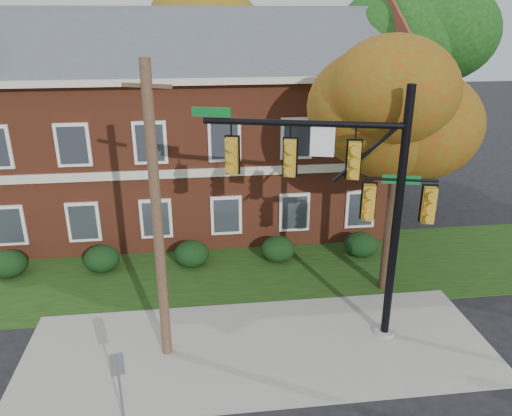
{
  "coord_description": "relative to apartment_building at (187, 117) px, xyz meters",
  "views": [
    {
      "loc": [
        -1.64,
        -11.38,
        9.51
      ],
      "look_at": [
        0.14,
        3.0,
        3.83
      ],
      "focal_mm": 35.0,
      "sensor_mm": 36.0,
      "label": 1
    }
  ],
  "objects": [
    {
      "name": "ground",
      "position": [
        2.0,
        -11.95,
        -4.99
      ],
      "size": [
        120.0,
        120.0,
        0.0
      ],
      "primitive_type": "plane",
      "color": "black",
      "rests_on": "ground"
    },
    {
      "name": "sidewalk",
      "position": [
        2.0,
        -10.95,
        -4.95
      ],
      "size": [
        14.0,
        5.0,
        0.08
      ],
      "primitive_type": "cube",
      "color": "gray",
      "rests_on": "ground"
    },
    {
      "name": "grass_strip",
      "position": [
        2.0,
        -5.95,
        -4.97
      ],
      "size": [
        30.0,
        6.0,
        0.04
      ],
      "primitive_type": "cube",
      "color": "#193811",
      "rests_on": "ground"
    },
    {
      "name": "apartment_building",
      "position": [
        0.0,
        0.0,
        0.0
      ],
      "size": [
        18.8,
        8.8,
        9.74
      ],
      "color": "brown",
      "rests_on": "ground"
    },
    {
      "name": "hedge_far_left",
      "position": [
        -7.0,
        -5.25,
        -4.46
      ],
      "size": [
        1.4,
        1.26,
        1.05
      ],
      "primitive_type": "ellipsoid",
      "color": "black",
      "rests_on": "ground"
    },
    {
      "name": "hedge_left",
      "position": [
        -3.5,
        -5.25,
        -4.46
      ],
      "size": [
        1.4,
        1.26,
        1.05
      ],
      "primitive_type": "ellipsoid",
      "color": "black",
      "rests_on": "ground"
    },
    {
      "name": "hedge_center",
      "position": [
        0.0,
        -5.25,
        -4.46
      ],
      "size": [
        1.4,
        1.26,
        1.05
      ],
      "primitive_type": "ellipsoid",
      "color": "black",
      "rests_on": "ground"
    },
    {
      "name": "hedge_right",
      "position": [
        3.5,
        -5.25,
        -4.46
      ],
      "size": [
        1.4,
        1.26,
        1.05
      ],
      "primitive_type": "ellipsoid",
      "color": "black",
      "rests_on": "ground"
    },
    {
      "name": "hedge_far_right",
      "position": [
        7.0,
        -5.25,
        -4.46
      ],
      "size": [
        1.4,
        1.26,
        1.05
      ],
      "primitive_type": "ellipsoid",
      "color": "black",
      "rests_on": "ground"
    },
    {
      "name": "tree_near_right",
      "position": [
        7.22,
        -8.09,
        1.68
      ],
      "size": [
        4.5,
        4.25,
        8.58
      ],
      "color": "black",
      "rests_on": "ground"
    },
    {
      "name": "tree_right_rear",
      "position": [
        11.31,
        0.86,
        3.13
      ],
      "size": [
        6.3,
        5.95,
        10.62
      ],
      "color": "black",
      "rests_on": "ground"
    },
    {
      "name": "tree_far_rear",
      "position": [
        1.34,
        7.84,
        3.86
      ],
      "size": [
        6.84,
        6.46,
        11.52
      ],
      "color": "black",
      "rests_on": "ground"
    },
    {
      "name": "traffic_signal",
      "position": [
        4.65,
        -10.37,
        -0.15
      ],
      "size": [
        6.8,
        1.96,
        7.8
      ],
      "rotation": [
        0.0,
        0.0,
        -0.26
      ],
      "color": "gray",
      "rests_on": "ground"
    },
    {
      "name": "utility_pole",
      "position": [
        -0.76,
        -10.81,
        -0.66
      ],
      "size": [
        1.25,
        0.63,
        8.53
      ],
      "rotation": [
        0.0,
        0.0,
        -0.42
      ],
      "color": "#4C3423",
      "rests_on": "ground"
    },
    {
      "name": "sign_post",
      "position": [
        -1.69,
        -13.55,
        -3.49
      ],
      "size": [
        0.32,
        0.09,
        2.2
      ],
      "rotation": [
        0.0,
        0.0,
        0.15
      ],
      "color": "slate",
      "rests_on": "ground"
    }
  ]
}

